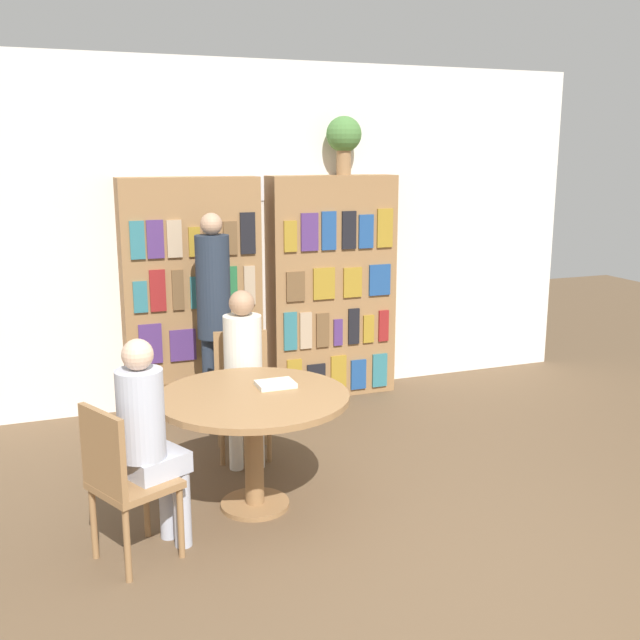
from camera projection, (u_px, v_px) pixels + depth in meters
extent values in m
plane|color=brown|center=(457.00, 599.00, 3.80)|extent=(16.00, 16.00, 0.00)
cube|color=silver|center=(257.00, 234.00, 6.70)|extent=(6.40, 0.06, 3.00)
cube|color=white|center=(256.00, 137.00, 6.48)|extent=(0.90, 0.01, 1.10)
cube|color=olive|center=(192.00, 297.00, 6.41)|extent=(1.17, 0.32, 2.02)
cube|color=#236638|center=(145.00, 398.00, 6.27)|extent=(0.09, 0.02, 0.29)
cube|color=brown|center=(164.00, 398.00, 6.33)|extent=(0.12, 0.02, 0.24)
cube|color=#4C2D6B|center=(183.00, 396.00, 6.39)|extent=(0.12, 0.02, 0.25)
cube|color=olive|center=(199.00, 393.00, 6.43)|extent=(0.08, 0.02, 0.27)
cube|color=olive|center=(216.00, 390.00, 6.48)|extent=(0.09, 0.02, 0.29)
cube|color=olive|center=(234.00, 385.00, 6.53)|extent=(0.09, 0.02, 0.35)
cube|color=black|center=(251.00, 385.00, 6.59)|extent=(0.13, 0.02, 0.30)
cube|color=#4C2D6B|center=(151.00, 344.00, 6.19)|extent=(0.19, 0.02, 0.34)
cube|color=#4C2D6B|center=(183.00, 345.00, 6.29)|extent=(0.22, 0.02, 0.27)
cube|color=#236638|center=(214.00, 343.00, 6.39)|extent=(0.21, 0.02, 0.25)
cube|color=tan|center=(243.00, 339.00, 6.48)|extent=(0.15, 0.02, 0.27)
cube|color=#2D707A|center=(140.00, 297.00, 6.08)|extent=(0.11, 0.02, 0.26)
cube|color=maroon|center=(158.00, 291.00, 6.12)|extent=(0.13, 0.02, 0.34)
cube|color=brown|center=(178.00, 290.00, 6.18)|extent=(0.10, 0.02, 0.33)
cube|color=#2D707A|center=(196.00, 293.00, 6.24)|extent=(0.09, 0.02, 0.27)
cube|color=black|center=(213.00, 288.00, 6.29)|extent=(0.12, 0.02, 0.34)
cube|color=#236638|center=(231.00, 286.00, 6.34)|extent=(0.10, 0.02, 0.34)
cube|color=tan|center=(250.00, 285.00, 6.40)|extent=(0.10, 0.02, 0.34)
cube|color=#2D707A|center=(137.00, 240.00, 5.98)|extent=(0.12, 0.02, 0.31)
cube|color=#4C2D6B|center=(155.00, 239.00, 6.03)|extent=(0.14, 0.02, 0.31)
cube|color=tan|center=(174.00, 239.00, 6.09)|extent=(0.12, 0.02, 0.30)
cube|color=olive|center=(194.00, 242.00, 6.15)|extent=(0.09, 0.02, 0.24)
cube|color=brown|center=(211.00, 238.00, 6.19)|extent=(0.13, 0.02, 0.30)
cube|color=brown|center=(230.00, 238.00, 6.25)|extent=(0.12, 0.02, 0.28)
cube|color=black|center=(248.00, 233.00, 6.30)|extent=(0.13, 0.02, 0.35)
cube|color=olive|center=(331.00, 287.00, 6.86)|extent=(1.17, 0.32, 2.02)
cube|color=olive|center=(294.00, 378.00, 6.73)|extent=(0.14, 0.02, 0.35)
cube|color=black|center=(316.00, 379.00, 6.81)|extent=(0.17, 0.02, 0.28)
cube|color=olive|center=(338.00, 374.00, 6.88)|extent=(0.15, 0.02, 0.34)
cube|color=navy|center=(358.00, 374.00, 6.95)|extent=(0.15, 0.02, 0.28)
cube|color=#2D707A|center=(380.00, 370.00, 7.02)|extent=(0.15, 0.02, 0.32)
cube|color=#2D707A|center=(290.00, 331.00, 6.62)|extent=(0.12, 0.02, 0.34)
cube|color=tan|center=(306.00, 331.00, 6.67)|extent=(0.11, 0.02, 0.33)
cube|color=brown|center=(323.00, 330.00, 6.73)|extent=(0.12, 0.02, 0.31)
cube|color=#4C2D6B|center=(338.00, 332.00, 6.79)|extent=(0.08, 0.02, 0.24)
cube|color=black|center=(354.00, 326.00, 6.83)|extent=(0.11, 0.02, 0.33)
cube|color=olive|center=(368.00, 329.00, 6.89)|extent=(0.10, 0.02, 0.26)
cube|color=maroon|center=(383.00, 326.00, 6.94)|extent=(0.10, 0.02, 0.29)
cube|color=brown|center=(296.00, 287.00, 6.55)|extent=(0.17, 0.02, 0.26)
cube|color=olive|center=(324.00, 284.00, 6.64)|extent=(0.20, 0.02, 0.28)
cube|color=olive|center=(353.00, 282.00, 6.74)|extent=(0.18, 0.02, 0.27)
cube|color=navy|center=(380.00, 280.00, 6.83)|extent=(0.21, 0.02, 0.28)
cube|color=olive|center=(290.00, 236.00, 6.44)|extent=(0.12, 0.02, 0.27)
cube|color=#4C2D6B|center=(310.00, 232.00, 6.49)|extent=(0.16, 0.02, 0.33)
cube|color=navy|center=(329.00, 231.00, 6.55)|extent=(0.14, 0.02, 0.34)
cube|color=black|center=(349.00, 230.00, 6.62)|extent=(0.13, 0.02, 0.34)
cube|color=navy|center=(366.00, 231.00, 6.68)|extent=(0.14, 0.02, 0.30)
cube|color=olive|center=(385.00, 228.00, 6.74)|extent=(0.15, 0.02, 0.35)
cylinder|color=#997047|center=(344.00, 162.00, 6.65)|extent=(0.13, 0.13, 0.23)
sphere|color=#4C7F3D|center=(344.00, 134.00, 6.60)|extent=(0.31, 0.31, 0.31)
cylinder|color=olive|center=(255.00, 504.00, 4.79)|extent=(0.44, 0.44, 0.03)
cylinder|color=olive|center=(254.00, 452.00, 4.71)|extent=(0.12, 0.12, 0.68)
cylinder|color=olive|center=(253.00, 397.00, 4.63)|extent=(1.20, 1.20, 0.04)
cube|color=olive|center=(135.00, 484.00, 4.09)|extent=(0.53, 0.53, 0.04)
cube|color=olive|center=(103.00, 452.00, 3.91)|extent=(0.20, 0.38, 0.45)
cylinder|color=olive|center=(146.00, 503.00, 4.38)|extent=(0.04, 0.04, 0.42)
cylinder|color=olive|center=(181.00, 523.00, 4.15)|extent=(0.04, 0.04, 0.42)
cylinder|color=olive|center=(94.00, 523.00, 4.14)|extent=(0.04, 0.04, 0.42)
cylinder|color=olive|center=(127.00, 545.00, 3.91)|extent=(0.04, 0.04, 0.42)
cube|color=olive|center=(243.00, 398.00, 5.53)|extent=(0.47, 0.47, 0.04)
cube|color=olive|center=(241.00, 360.00, 5.65)|extent=(0.40, 0.11, 0.45)
cylinder|color=olive|center=(269.00, 435.00, 5.44)|extent=(0.04, 0.04, 0.42)
cylinder|color=olive|center=(222.00, 438.00, 5.38)|extent=(0.04, 0.04, 0.42)
cylinder|color=olive|center=(264.00, 419.00, 5.77)|extent=(0.04, 0.04, 0.42)
cylinder|color=olive|center=(220.00, 421.00, 5.71)|extent=(0.04, 0.04, 0.42)
cube|color=silver|center=(245.00, 394.00, 5.37)|extent=(0.33, 0.37, 0.12)
cylinder|color=silver|center=(243.00, 350.00, 5.38)|extent=(0.28, 0.28, 0.50)
sphere|color=#A37A5B|center=(242.00, 303.00, 5.31)|extent=(0.18, 0.18, 0.18)
cylinder|color=silver|center=(257.00, 437.00, 5.34)|extent=(0.10, 0.10, 0.46)
cylinder|color=silver|center=(236.00, 438.00, 5.32)|extent=(0.10, 0.10, 0.46)
cube|color=#B2B7C6|center=(156.00, 463.00, 4.17)|extent=(0.40, 0.37, 0.12)
cylinder|color=#B2B7C6|center=(141.00, 414.00, 4.05)|extent=(0.26, 0.26, 0.50)
sphere|color=#DBB293|center=(137.00, 355.00, 3.98)|extent=(0.17, 0.17, 0.17)
cylinder|color=#B2B7C6|center=(168.00, 501.00, 4.36)|extent=(0.10, 0.10, 0.46)
cylinder|color=#B2B7C6|center=(182.00, 509.00, 4.27)|extent=(0.10, 0.10, 0.46)
cylinder|color=#232D3D|center=(209.00, 383.00, 6.09)|extent=(0.10, 0.10, 0.76)
cylinder|color=#232D3D|center=(224.00, 382.00, 6.13)|extent=(0.10, 0.10, 0.76)
cylinder|color=#232D3D|center=(213.00, 287.00, 5.94)|extent=(0.27, 0.27, 0.82)
sphere|color=tan|center=(211.00, 224.00, 5.83)|extent=(0.17, 0.17, 0.17)
cylinder|color=#232D3D|center=(215.00, 257.00, 6.15)|extent=(0.07, 0.30, 0.07)
cube|color=silver|center=(275.00, 384.00, 4.78)|extent=(0.24, 0.18, 0.03)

